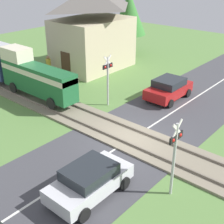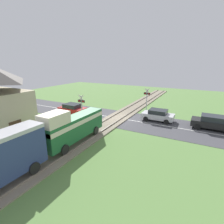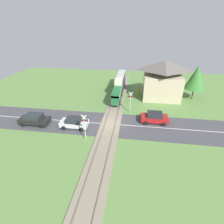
% 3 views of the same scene
% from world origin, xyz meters
% --- Properties ---
extents(ground_plane, '(60.00, 60.00, 0.00)m').
position_xyz_m(ground_plane, '(0.00, 0.00, 0.00)').
color(ground_plane, '#5B8442').
extents(road_surface, '(48.00, 6.40, 0.02)m').
position_xyz_m(road_surface, '(0.00, 0.00, 0.01)').
color(road_surface, '#424247').
rests_on(road_surface, ground_plane).
extents(track_bed, '(2.80, 48.00, 0.24)m').
position_xyz_m(track_bed, '(0.00, 0.00, 0.07)').
color(track_bed, gray).
rests_on(track_bed, ground_plane).
extents(train, '(1.58, 13.25, 3.18)m').
position_xyz_m(train, '(0.00, 11.66, 1.85)').
color(train, '#1E6033').
rests_on(train, track_bed).
extents(car_near_crossing, '(3.76, 1.93, 1.41)m').
position_xyz_m(car_near_crossing, '(-4.79, -1.44, 0.75)').
color(car_near_crossing, silver).
rests_on(car_near_crossing, ground_plane).
extents(car_far_side, '(3.76, 2.03, 1.50)m').
position_xyz_m(car_far_side, '(6.13, 1.44, 0.79)').
color(car_far_side, '#A81919').
rests_on(car_far_side, ground_plane).
extents(car_behind_queue, '(4.13, 2.00, 1.51)m').
position_xyz_m(car_behind_queue, '(-10.60, -1.44, 0.79)').
color(car_behind_queue, black).
rests_on(car_behind_queue, ground_plane).
extents(crossing_signal_west_approach, '(0.90, 0.18, 3.49)m').
position_xyz_m(crossing_signal_west_approach, '(-2.52, -3.99, 2.22)').
color(crossing_signal_west_approach, '#B7B7B7').
rests_on(crossing_signal_west_approach, ground_plane).
extents(crossing_signal_east_approach, '(0.90, 0.18, 3.49)m').
position_xyz_m(crossing_signal_east_approach, '(2.52, 3.99, 2.22)').
color(crossing_signal_east_approach, '#B7B7B7').
rests_on(crossing_signal_east_approach, ground_plane).
extents(station_building, '(7.12, 5.16, 7.01)m').
position_xyz_m(station_building, '(7.92, 10.54, 3.44)').
color(station_building, '#C6B793').
rests_on(station_building, ground_plane).
extents(pedestrian_by_station, '(0.42, 0.42, 1.72)m').
position_xyz_m(pedestrian_by_station, '(3.83, 11.87, 0.78)').
color(pedestrian_by_station, gold).
rests_on(pedestrian_by_station, ground_plane).
extents(tree_by_station, '(3.53, 3.53, 6.29)m').
position_xyz_m(tree_by_station, '(13.72, 11.00, 4.17)').
color(tree_by_station, brown).
rests_on(tree_by_station, ground_plane).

